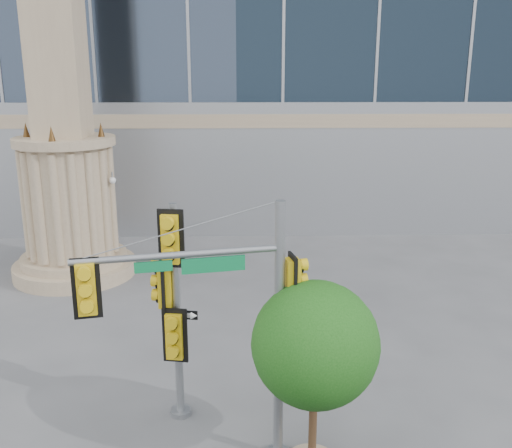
{
  "coord_description": "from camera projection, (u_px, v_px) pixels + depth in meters",
  "views": [
    {
      "loc": [
        0.22,
        -11.17,
        7.38
      ],
      "look_at": [
        0.55,
        2.0,
        3.8
      ],
      "focal_mm": 40.0,
      "sensor_mm": 36.0,
      "label": 1
    }
  ],
  "objects": [
    {
      "name": "ground",
      "position": [
        234.0,
        412.0,
        12.7
      ],
      "size": [
        120.0,
        120.0,
        0.0
      ],
      "primitive_type": "plane",
      "color": "#545456",
      "rests_on": "ground"
    },
    {
      "name": "secondary_signal_pole",
      "position": [
        173.0,
        297.0,
        11.79
      ],
      "size": [
        0.83,
        0.7,
        4.8
      ],
      "rotation": [
        0.0,
        0.0,
        -0.16
      ],
      "color": "slate",
      "rests_on": "ground"
    },
    {
      "name": "main_signal_pole",
      "position": [
        229.0,
        310.0,
        10.23
      ],
      "size": [
        3.97,
        1.15,
        5.17
      ],
      "rotation": [
        0.0,
        0.0,
        0.2
      ],
      "color": "slate",
      "rests_on": "ground"
    },
    {
      "name": "monument",
      "position": [
        63.0,
        125.0,
        19.8
      ],
      "size": [
        4.4,
        4.4,
        16.6
      ],
      "color": "tan",
      "rests_on": "ground"
    },
    {
      "name": "street_tree",
      "position": [
        317.0,
        349.0,
        10.38
      ],
      "size": [
        2.4,
        2.34,
        3.73
      ],
      "color": "tan",
      "rests_on": "ground"
    }
  ]
}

